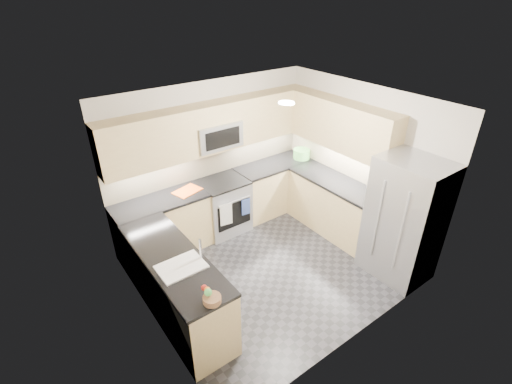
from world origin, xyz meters
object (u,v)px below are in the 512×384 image
Objects in this scene: microwave at (216,135)px; gas_range at (224,206)px; refrigerator at (404,220)px; utensil_bowl at (302,154)px; cutting_board at (187,191)px; fruit_basket at (212,299)px.

gas_range is at bearing -90.00° from microwave.
gas_range is at bearing 120.88° from refrigerator.
microwave is at bearing 172.32° from utensil_bowl.
cutting_board is (-0.62, -0.10, -0.75)m from microwave.
cutting_board is (-2.28, 0.12, -0.08)m from utensil_bowl.
microwave is 1.85× the size of cutting_board.
utensil_bowl is at bearing 33.66° from fruit_basket.
cutting_board is at bearing 68.76° from fruit_basket.
fruit_basket is at bearing -111.24° from cutting_board.
utensil_bowl is at bearing -3.14° from cutting_board.
cutting_board is at bearing -171.07° from microwave.
gas_range is 1.20× the size of microwave.
refrigerator reaches higher than cutting_board.
utensil_bowl is 0.74× the size of cutting_board.
cutting_board is at bearing 130.23° from refrigerator.
gas_range is at bearing 176.61° from utensil_bowl.
utensil_bowl is (1.65, -0.22, -0.67)m from microwave.
cutting_board is at bearing 177.53° from gas_range.
microwave reaches higher than fruit_basket.
cutting_board is at bearing 176.86° from utensil_bowl.
microwave is (0.00, 0.12, 1.24)m from gas_range.
microwave is 3.04m from refrigerator.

